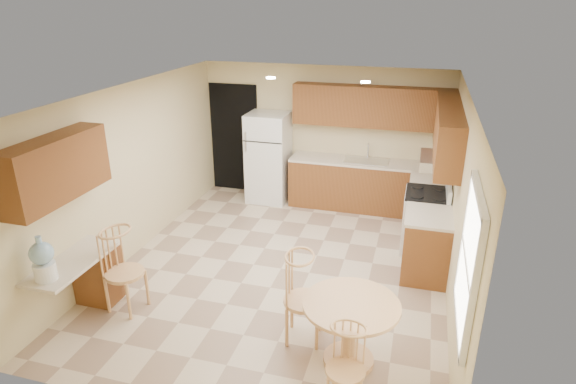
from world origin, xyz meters
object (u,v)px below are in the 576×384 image
(dining_table, at_px, (350,324))
(chair_table_a, at_px, (302,295))
(refrigerator, at_px, (269,158))
(stove, at_px, (425,220))
(water_crock, at_px, (43,260))
(chair_table_b, at_px, (345,367))
(chair_desk, at_px, (118,267))

(dining_table, distance_m, chair_table_a, 0.59)
(refrigerator, xyz_separation_m, stove, (2.88, -1.22, -0.36))
(water_crock, bearing_deg, chair_table_a, 13.73)
(stove, distance_m, water_crock, 5.16)
(stove, xyz_separation_m, chair_table_b, (-0.65, -3.46, 0.04))
(chair_table_b, bearing_deg, water_crock, -0.43)
(chair_table_b, height_order, water_crock, water_crock)
(stove, bearing_deg, chair_table_a, -115.31)
(chair_desk, height_order, water_crock, water_crock)
(dining_table, xyz_separation_m, chair_table_a, (-0.55, 0.15, 0.16))
(stove, height_order, chair_desk, stove)
(refrigerator, relative_size, chair_desk, 1.58)
(refrigerator, height_order, chair_desk, refrigerator)
(stove, distance_m, chair_table_a, 2.93)
(chair_table_a, bearing_deg, water_crock, -81.95)
(refrigerator, relative_size, dining_table, 1.67)
(water_crock, bearing_deg, refrigerator, 76.92)
(refrigerator, xyz_separation_m, dining_table, (2.17, -4.02, -0.35))
(chair_table_a, bearing_deg, refrigerator, -162.91)
(stove, relative_size, chair_table_b, 1.29)
(refrigerator, distance_m, dining_table, 4.58)
(chair_desk, bearing_deg, chair_table_a, 99.43)
(stove, relative_size, chair_desk, 1.04)
(refrigerator, bearing_deg, water_crock, -103.08)
(dining_table, relative_size, water_crock, 1.92)
(chair_table_b, bearing_deg, refrigerator, -62.22)
(refrigerator, xyz_separation_m, chair_desk, (-0.60, -3.91, -0.19))
(dining_table, xyz_separation_m, chair_desk, (-2.77, 0.11, 0.16))
(dining_table, bearing_deg, chair_table_b, -85.69)
(refrigerator, height_order, stove, refrigerator)
(refrigerator, relative_size, chair_table_a, 1.59)
(chair_table_a, distance_m, water_crock, 2.78)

